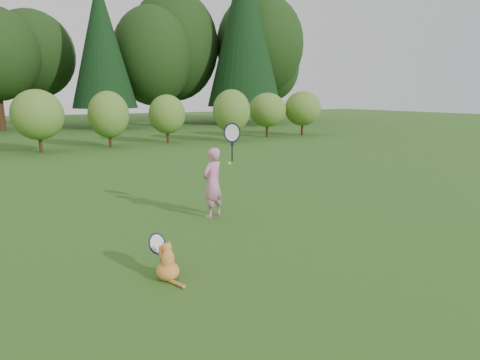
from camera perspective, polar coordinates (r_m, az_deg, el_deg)
ground at (r=7.45m, az=1.65°, el=-6.55°), size 100.00×100.00×0.00m
shrub_row at (r=19.44m, az=-18.48°, el=8.47°), size 28.00×3.00×2.80m
woodland_backdrop at (r=29.75m, az=-23.20°, el=20.95°), size 48.00×10.00×15.00m
child at (r=7.85m, az=-3.81°, el=-0.14°), size 0.80×0.51×2.07m
cat at (r=5.41m, az=-10.36°, el=-11.05°), size 0.39×0.73×0.68m
tennis_ball at (r=9.05m, az=-1.55°, el=2.38°), size 0.08×0.08×0.08m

